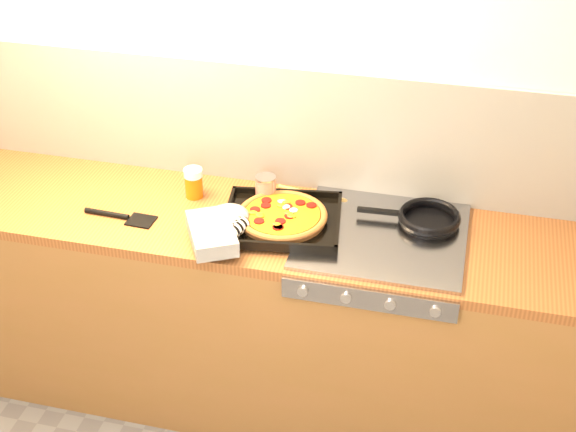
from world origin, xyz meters
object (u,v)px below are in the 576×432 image
(frying_pan, at_px, (428,218))
(juice_glass, at_px, (194,183))
(pizza_on_tray, at_px, (263,220))
(tomato_can, at_px, (266,190))

(frying_pan, bearing_deg, juice_glass, -179.74)
(frying_pan, bearing_deg, pizza_on_tray, -163.50)
(frying_pan, height_order, juice_glass, juice_glass)
(tomato_can, relative_size, juice_glass, 0.94)
(tomato_can, xyz_separation_m, juice_glass, (-0.28, -0.02, 0.00))
(tomato_can, bearing_deg, pizza_on_tray, -77.58)
(frying_pan, bearing_deg, tomato_can, 178.15)
(pizza_on_tray, xyz_separation_m, frying_pan, (0.58, 0.17, -0.01))
(juice_glass, bearing_deg, pizza_on_tray, -27.29)
(frying_pan, height_order, tomato_can, tomato_can)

